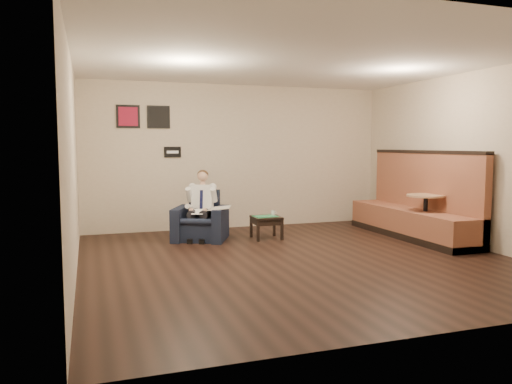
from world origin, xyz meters
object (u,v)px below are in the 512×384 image
object	(u,v)px
seated_man	(199,208)
green_folder	(265,216)
smartphone	(266,215)
cafe_table	(425,218)
coffee_mug	(273,213)
side_table	(266,228)
armchair	(201,216)
banquette	(412,195)

from	to	relation	value
seated_man	green_folder	bearing A→B (deg)	14.40
green_folder	smartphone	xyz separation A→B (m)	(0.08, 0.15, -0.00)
smartphone	green_folder	bearing A→B (deg)	-103.96
seated_man	cafe_table	xyz separation A→B (m)	(3.65, -1.23, -0.18)
green_folder	coffee_mug	size ratio (longest dim) A/B	4.74
side_table	armchair	bearing A→B (deg)	165.67
coffee_mug	cafe_table	size ratio (longest dim) A/B	0.10
side_table	cafe_table	world-z (taller)	cafe_table
side_table	smartphone	distance (m)	0.25
seated_man	banquette	xyz separation A→B (m)	(3.64, -0.87, 0.18)
banquette	cafe_table	xyz separation A→B (m)	(0.01, -0.36, -0.36)
armchair	seated_man	world-z (taller)	seated_man
green_folder	coffee_mug	world-z (taller)	coffee_mug
banquette	armchair	bearing A→B (deg)	164.98
coffee_mug	armchair	bearing A→B (deg)	171.74
side_table	smartphone	bearing A→B (deg)	70.25
side_table	green_folder	xyz separation A→B (m)	(-0.03, -0.02, 0.20)
coffee_mug	banquette	bearing A→B (deg)	-18.53
side_table	green_folder	bearing A→B (deg)	-148.70
coffee_mug	banquette	xyz separation A→B (m)	(2.33, -0.78, 0.32)
coffee_mug	cafe_table	xyz separation A→B (m)	(2.34, -1.14, -0.04)
armchair	green_folder	size ratio (longest dim) A/B	2.19
seated_man	banquette	world-z (taller)	banquette
banquette	cafe_table	world-z (taller)	banquette
armchair	banquette	size ratio (longest dim) A/B	0.29
armchair	seated_man	bearing A→B (deg)	-90.00
banquette	green_folder	bearing A→B (deg)	165.18
green_folder	banquette	bearing A→B (deg)	-14.82
banquette	cafe_table	distance (m)	0.51
smartphone	banquette	size ratio (longest dim) A/B	0.04
armchair	seated_man	distance (m)	0.19
green_folder	side_table	bearing A→B (deg)	31.30
smartphone	cafe_table	xyz separation A→B (m)	(2.45, -1.18, -0.00)
green_folder	cafe_table	distance (m)	2.73
seated_man	cafe_table	world-z (taller)	seated_man
side_table	coffee_mug	size ratio (longest dim) A/B	5.79
seated_man	cafe_table	bearing A→B (deg)	5.88
smartphone	side_table	bearing A→B (deg)	-97.35
seated_man	smartphone	size ratio (longest dim) A/B	9.34
armchair	cafe_table	size ratio (longest dim) A/B	1.09
seated_man	green_folder	size ratio (longest dim) A/B	2.90
side_table	banquette	world-z (taller)	banquette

